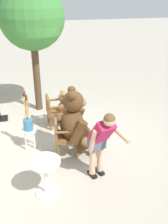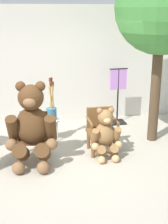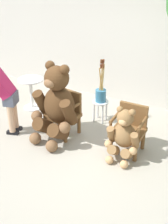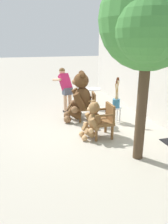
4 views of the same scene
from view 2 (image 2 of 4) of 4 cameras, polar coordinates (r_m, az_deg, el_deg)
name	(u,v)px [view 2 (image 2 of 4)]	position (r m, az deg, el deg)	size (l,w,h in m)	color
ground_plane	(72,163)	(5.81, -2.20, -9.37)	(60.00, 60.00, 0.00)	#A8A091
back_wall	(54,65)	(7.63, -5.49, 8.49)	(10.00, 0.16, 2.80)	beige
wooden_chair_left	(33,134)	(5.94, -9.23, -4.04)	(0.65, 0.61, 0.86)	brown
wooden_chair_right	(102,129)	(6.13, 3.22, -3.10)	(0.57, 0.53, 0.86)	brown
teddy_bear_large	(32,125)	(5.59, -9.50, -2.38)	(0.94, 0.93, 1.52)	#4C3019
teddy_bear_small	(106,134)	(5.86, 3.96, -3.99)	(0.58, 0.55, 0.98)	olive
white_stool	(52,124)	(6.69, -5.90, -2.24)	(0.34, 0.34, 0.46)	silver
brush_bucket	(52,111)	(6.59, -5.96, 0.26)	(0.22, 0.22, 0.91)	teal
patio_tree	(166,10)	(6.41, 14.80, 17.54)	(1.89, 1.80, 3.62)	#473523
clothing_display_stand	(118,95)	(7.60, 6.21, 3.18)	(0.44, 0.40, 1.36)	black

